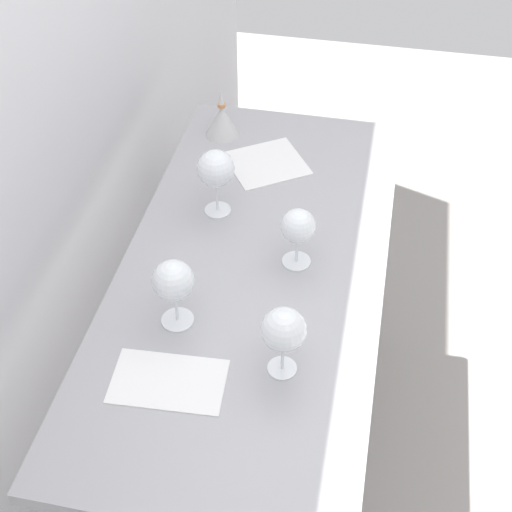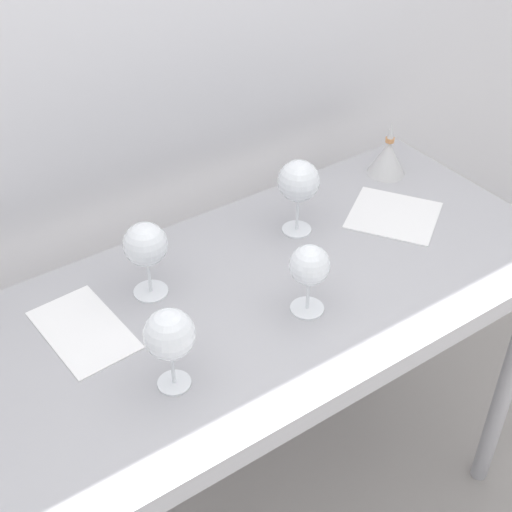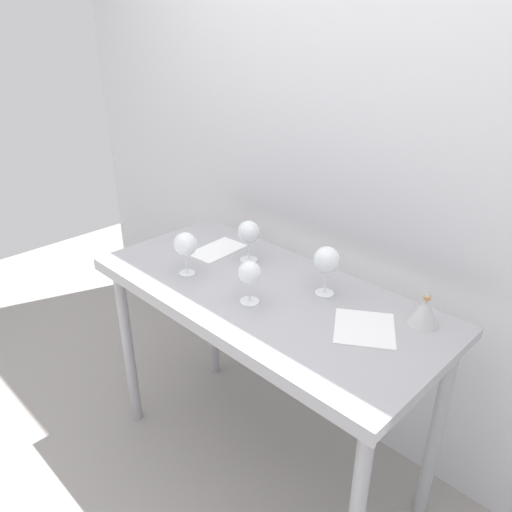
{
  "view_description": "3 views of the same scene",
  "coord_description": "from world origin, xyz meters",
  "px_view_note": "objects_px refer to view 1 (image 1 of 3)",
  "views": [
    {
      "loc": [
        -1.25,
        -0.27,
        2.14
      ],
      "look_at": [
        -0.01,
        -0.02,
        0.94
      ],
      "focal_mm": 50.17,
      "sensor_mm": 36.0,
      "label": 1
    },
    {
      "loc": [
        -0.71,
        -0.98,
        1.93
      ],
      "look_at": [
        -0.01,
        0.02,
        0.98
      ],
      "focal_mm": 50.67,
      "sensor_mm": 36.0,
      "label": 2
    },
    {
      "loc": [
        1.13,
        -1.18,
        1.83
      ],
      "look_at": [
        -0.07,
        0.02,
        1.01
      ],
      "focal_mm": 34.73,
      "sensor_mm": 36.0,
      "label": 3
    }
  ],
  "objects_px": {
    "wine_glass_near_center": "(298,228)",
    "tasting_sheet_upper": "(267,163)",
    "decanter_funnel": "(222,120)",
    "wine_glass_far_left": "(173,282)",
    "wine_glass_far_right": "(216,170)",
    "tasting_sheet_lower": "(168,381)",
    "wine_glass_near_left": "(284,331)"
  },
  "relations": [
    {
      "from": "tasting_sheet_upper",
      "to": "wine_glass_far_left",
      "type": "bearing_deg",
      "value": 138.62
    },
    {
      "from": "wine_glass_far_right",
      "to": "decanter_funnel",
      "type": "xyz_separation_m",
      "value": [
        0.36,
        0.07,
        -0.09
      ]
    },
    {
      "from": "decanter_funnel",
      "to": "tasting_sheet_lower",
      "type": "bearing_deg",
      "value": -173.59
    },
    {
      "from": "wine_glass_far_left",
      "to": "wine_glass_far_right",
      "type": "xyz_separation_m",
      "value": [
        0.4,
        0.0,
        0.01
      ]
    },
    {
      "from": "wine_glass_far_left",
      "to": "decanter_funnel",
      "type": "height_order",
      "value": "wine_glass_far_left"
    },
    {
      "from": "wine_glass_far_right",
      "to": "decanter_funnel",
      "type": "bearing_deg",
      "value": 11.47
    },
    {
      "from": "tasting_sheet_lower",
      "to": "decanter_funnel",
      "type": "relative_size",
      "value": 1.6
    },
    {
      "from": "wine_glass_near_center",
      "to": "tasting_sheet_lower",
      "type": "xyz_separation_m",
      "value": [
        -0.42,
        0.21,
        -0.11
      ]
    },
    {
      "from": "wine_glass_near_center",
      "to": "decanter_funnel",
      "type": "height_order",
      "value": "wine_glass_near_center"
    },
    {
      "from": "wine_glass_near_center",
      "to": "tasting_sheet_upper",
      "type": "relative_size",
      "value": 0.77
    },
    {
      "from": "wine_glass_near_left",
      "to": "tasting_sheet_upper",
      "type": "height_order",
      "value": "wine_glass_near_left"
    },
    {
      "from": "wine_glass_far_left",
      "to": "wine_glass_near_center",
      "type": "bearing_deg",
      "value": -43.87
    },
    {
      "from": "tasting_sheet_upper",
      "to": "wine_glass_near_center",
      "type": "bearing_deg",
      "value": 167.43
    },
    {
      "from": "wine_glass_far_left",
      "to": "wine_glass_far_right",
      "type": "relative_size",
      "value": 0.94
    },
    {
      "from": "wine_glass_far_left",
      "to": "tasting_sheet_lower",
      "type": "xyz_separation_m",
      "value": [
        -0.17,
        -0.03,
        -0.12
      ]
    },
    {
      "from": "tasting_sheet_lower",
      "to": "wine_glass_near_left",
      "type": "bearing_deg",
      "value": -74.13
    },
    {
      "from": "tasting_sheet_upper",
      "to": "tasting_sheet_lower",
      "type": "xyz_separation_m",
      "value": [
        -0.81,
        0.06,
        0.0
      ]
    },
    {
      "from": "wine_glass_far_right",
      "to": "wine_glass_near_left",
      "type": "height_order",
      "value": "wine_glass_far_right"
    },
    {
      "from": "wine_glass_near_left",
      "to": "wine_glass_near_center",
      "type": "relative_size",
      "value": 1.09
    },
    {
      "from": "wine_glass_far_left",
      "to": "wine_glass_near_left",
      "type": "distance_m",
      "value": 0.27
    },
    {
      "from": "wine_glass_far_left",
      "to": "wine_glass_near_left",
      "type": "xyz_separation_m",
      "value": [
        -0.09,
        -0.26,
        -0.0
      ]
    },
    {
      "from": "wine_glass_far_left",
      "to": "decanter_funnel",
      "type": "relative_size",
      "value": 1.18
    },
    {
      "from": "wine_glass_near_left",
      "to": "decanter_funnel",
      "type": "height_order",
      "value": "wine_glass_near_left"
    },
    {
      "from": "wine_glass_far_right",
      "to": "decanter_funnel",
      "type": "distance_m",
      "value": 0.38
    },
    {
      "from": "tasting_sheet_lower",
      "to": "wine_glass_near_center",
      "type": "bearing_deg",
      "value": -30.16
    },
    {
      "from": "wine_glass_far_left",
      "to": "wine_glass_far_right",
      "type": "bearing_deg",
      "value": 0.43
    },
    {
      "from": "wine_glass_far_left",
      "to": "wine_glass_far_right",
      "type": "distance_m",
      "value": 0.4
    },
    {
      "from": "tasting_sheet_lower",
      "to": "decanter_funnel",
      "type": "distance_m",
      "value": 0.94
    },
    {
      "from": "wine_glass_far_right",
      "to": "wine_glass_near_center",
      "type": "height_order",
      "value": "wine_glass_far_right"
    },
    {
      "from": "wine_glass_near_left",
      "to": "tasting_sheet_lower",
      "type": "relative_size",
      "value": 0.73
    },
    {
      "from": "wine_glass_near_center",
      "to": "tasting_sheet_lower",
      "type": "distance_m",
      "value": 0.48
    },
    {
      "from": "wine_glass_far_right",
      "to": "wine_glass_near_center",
      "type": "distance_m",
      "value": 0.29
    }
  ]
}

